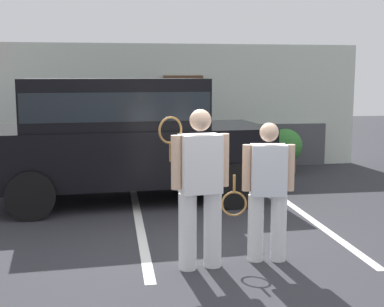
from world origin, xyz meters
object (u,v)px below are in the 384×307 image
at_px(parked_suv, 123,133).
at_px(tennis_player_man, 200,186).
at_px(tennis_player_woman, 267,190).
at_px(potted_plant_by_porch, 285,148).

distance_m(parked_suv, tennis_player_man, 3.42).
xyz_separation_m(parked_suv, tennis_player_woman, (1.54, -3.22, -0.33)).
relative_size(tennis_player_woman, potted_plant_by_porch, 1.65).
distance_m(tennis_player_man, tennis_player_woman, 0.80).
bearing_deg(tennis_player_man, tennis_player_woman, 179.48).
relative_size(tennis_player_man, tennis_player_woman, 1.10).
bearing_deg(potted_plant_by_porch, parked_suv, -149.94).
bearing_deg(tennis_player_woman, tennis_player_man, 15.91).
relative_size(tennis_player_man, potted_plant_by_porch, 1.83).
bearing_deg(parked_suv, tennis_player_woman, -68.32).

